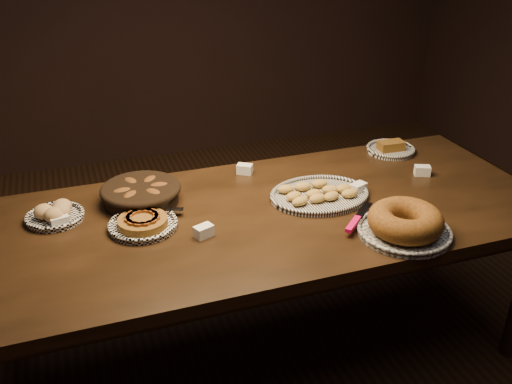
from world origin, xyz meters
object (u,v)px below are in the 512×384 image
object	(u,v)px
madeleine_platter	(319,194)
bundt_cake_plate	(405,224)
buffet_table	(265,227)
apple_tart_plate	(143,223)

from	to	relation	value
madeleine_platter	bundt_cake_plate	distance (m)	0.42
bundt_cake_plate	madeleine_platter	bearing A→B (deg)	117.12
buffet_table	bundt_cake_plate	distance (m)	0.57
buffet_table	bundt_cake_plate	world-z (taller)	bundt_cake_plate
apple_tart_plate	madeleine_platter	world-z (taller)	apple_tart_plate
buffet_table	madeleine_platter	size ratio (longest dim) A/B	5.61
buffet_table	madeleine_platter	bearing A→B (deg)	8.44
madeleine_platter	bundt_cake_plate	bearing A→B (deg)	-60.01
apple_tart_plate	buffet_table	bearing A→B (deg)	20.28
madeleine_platter	bundt_cake_plate	xyz separation A→B (m)	(0.18, -0.38, 0.03)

